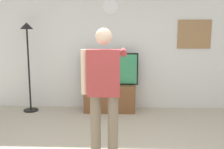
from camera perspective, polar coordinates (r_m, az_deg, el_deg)
back_wall at (r=5.70m, az=1.10°, el=5.69°), size 6.40×0.10×2.70m
tv_stand at (r=5.51m, az=-0.51°, el=-5.48°), size 1.12×0.49×0.60m
television at (r=5.43m, az=-0.50°, el=1.32°), size 1.25×0.07×0.71m
wall_clock at (r=5.67m, az=-0.40°, el=15.51°), size 0.34×0.03×0.34m
framed_picture at (r=5.86m, az=18.57°, el=8.87°), size 0.74×0.04×0.64m
floor_lamp at (r=5.66m, az=-19.01°, el=5.72°), size 0.32×0.32×1.96m
person_standing_nearer_lamp at (r=3.20m, az=-1.87°, el=-2.96°), size 0.59×0.78×1.77m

